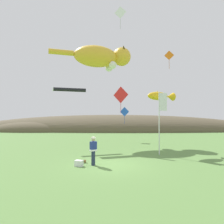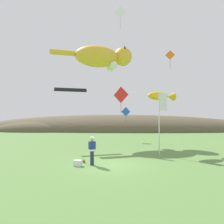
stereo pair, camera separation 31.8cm
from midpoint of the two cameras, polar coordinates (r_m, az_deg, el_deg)
ground_plane at (r=12.98m, az=0.05°, el=-14.85°), size 120.00×120.00×0.00m
distant_hill_ridge at (r=42.53m, az=0.03°, el=-5.28°), size 62.42×13.58×6.63m
festival_attendant at (r=12.73m, az=-5.00°, el=-10.73°), size 0.49×0.45×1.77m
kite_spool at (r=13.59m, az=-7.32°, el=-13.74°), size 0.13×0.22×0.22m
picnic_cooler at (r=12.78m, az=-9.08°, el=-14.22°), size 0.57×0.48×0.36m
festival_banner_pole at (r=16.23m, az=14.34°, el=-0.53°), size 0.66×0.08×4.95m
kite_giant_cat at (r=24.27m, az=-2.27°, el=15.40°), size 9.21×4.19×2.90m
kite_fish_windsock at (r=17.70m, az=14.31°, el=4.45°), size 2.74×1.84×0.83m
kite_tube_streamer at (r=20.12m, az=-11.46°, el=6.23°), size 3.13×1.44×0.44m
kite_diamond_orange at (r=21.64m, az=16.68°, el=15.27°), size 0.94×0.20×1.86m
kite_diamond_blue at (r=24.58m, az=4.34°, el=0.04°), size 1.13×0.34×2.08m
kite_diamond_white at (r=18.59m, az=2.92°, el=26.50°), size 0.98×0.27×1.91m
kite_diamond_red at (r=17.66m, az=3.09°, el=4.87°), size 1.30×0.74×2.38m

